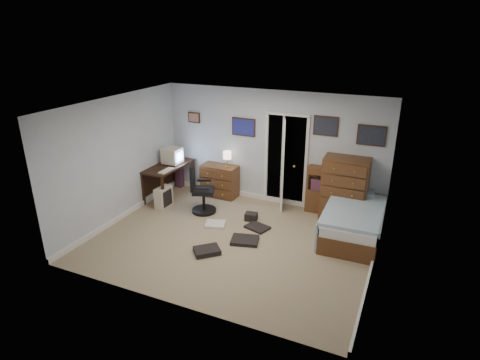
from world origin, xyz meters
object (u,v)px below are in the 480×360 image
object	(u,v)px
computer_desk	(166,172)
office_chair	(201,194)
low_dresser	(220,181)
tall_dresser	(345,189)
bed	(353,220)

from	to	relation	value
computer_desk	office_chair	distance (m)	1.25
low_dresser	tall_dresser	xyz separation A→B (m)	(2.84, -0.02, 0.29)
office_chair	tall_dresser	distance (m)	2.97
tall_dresser	bed	distance (m)	0.77
computer_desk	tall_dresser	world-z (taller)	tall_dresser
tall_dresser	bed	xyz separation A→B (m)	(0.31, -0.61, -0.35)
low_dresser	computer_desk	bearing A→B (deg)	-153.41
office_chair	bed	distance (m)	3.14
computer_desk	tall_dresser	xyz separation A→B (m)	(3.97, 0.49, 0.07)
bed	low_dresser	bearing A→B (deg)	167.00
computer_desk	office_chair	size ratio (longest dim) A/B	1.25
computer_desk	low_dresser	world-z (taller)	computer_desk
computer_desk	bed	world-z (taller)	computer_desk
tall_dresser	low_dresser	bearing A→B (deg)	178.14
computer_desk	bed	xyz separation A→B (m)	(4.28, -0.12, -0.29)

